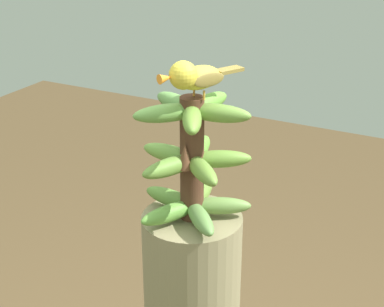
{
  "coord_description": "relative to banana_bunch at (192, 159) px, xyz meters",
  "views": [
    {
      "loc": [
        0.59,
        -1.12,
        1.99
      ],
      "look_at": [
        0.0,
        0.0,
        1.44
      ],
      "focal_mm": 56.96,
      "sensor_mm": 36.0,
      "label": 1
    }
  ],
  "objects": [
    {
      "name": "banana_bunch",
      "position": [
        0.0,
        0.0,
        0.0
      ],
      "size": [
        0.28,
        0.27,
        0.3
      ],
      "color": "#4C2D1E",
      "rests_on": "banana_tree"
    },
    {
      "name": "perched_bird",
      "position": [
        0.01,
        -0.01,
        0.2
      ],
      "size": [
        0.12,
        0.2,
        0.09
      ],
      "color": "#C68933",
      "rests_on": "banana_bunch"
    }
  ]
}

